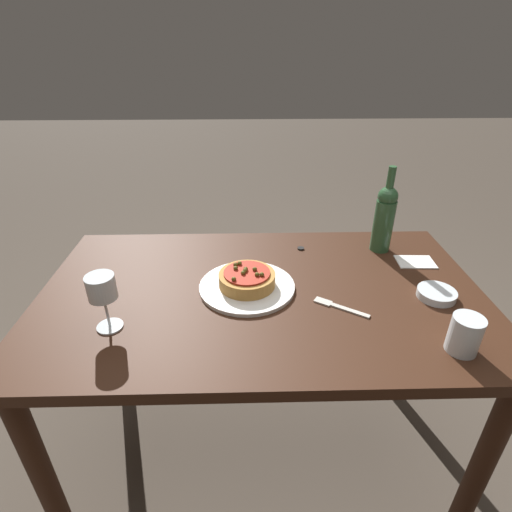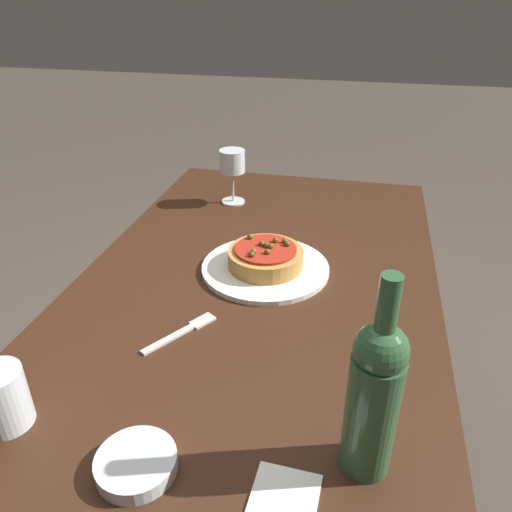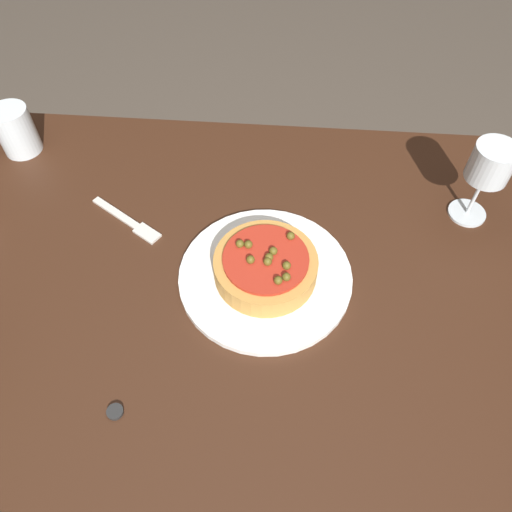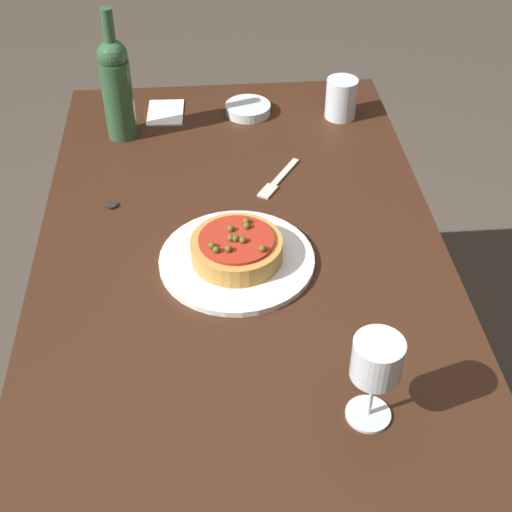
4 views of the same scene
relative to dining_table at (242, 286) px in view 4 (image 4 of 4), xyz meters
The scene contains 11 objects.
ground_plane 0.68m from the dining_table, ahead, with size 14.00×14.00×0.00m, color #4C4238.
dining_table is the anchor object (origin of this frame).
dinner_plate 0.12m from the dining_table, 165.65° to the left, with size 0.29×0.29×0.01m.
pizza 0.15m from the dining_table, 165.63° to the left, with size 0.17×0.17×0.06m.
wine_glass 0.50m from the dining_table, 158.16° to the right, with size 0.07×0.07×0.16m.
wine_bottle 0.56m from the dining_table, 30.01° to the left, with size 0.07×0.07×0.31m.
water_cup 0.58m from the dining_table, 29.77° to the right, with size 0.08×0.08×0.10m.
side_bowl 0.53m from the dining_table, ahead, with size 0.11×0.11×0.02m.
fork 0.26m from the dining_table, 23.37° to the right, with size 0.15×0.11×0.00m.
paper_napkin 0.57m from the dining_table, 16.08° to the left, with size 0.13×0.09×0.00m.
bottle_cap 0.32m from the dining_table, 59.53° to the left, with size 0.02×0.02×0.01m.
Camera 4 is at (-1.06, 0.06, 1.67)m, focal length 50.00 mm.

